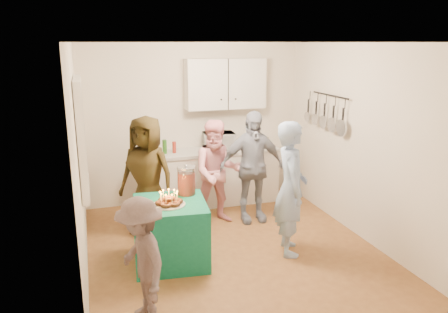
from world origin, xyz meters
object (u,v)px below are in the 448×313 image
object	(u,v)px
man_birthday	(291,189)
woman_back_right	(252,167)
party_table	(171,232)
woman_back_center	(217,172)
child_near_left	(141,260)
counter	(211,178)
punch_jar	(186,181)
woman_back_left	(147,175)
microwave	(219,141)

from	to	relation	value
man_birthday	woman_back_right	bearing A→B (deg)	19.82
party_table	woman_back_center	distance (m)	1.39
child_near_left	counter	bearing A→B (deg)	139.55
man_birthday	woman_back_center	xyz separation A→B (m)	(-0.59, 1.19, -0.08)
party_table	woman_back_center	world-z (taller)	woman_back_center
woman_back_center	party_table	bearing A→B (deg)	-122.98
punch_jar	woman_back_center	world-z (taller)	woman_back_center
punch_jar	woman_back_left	distance (m)	0.84
microwave	man_birthday	xyz separation A→B (m)	(0.33, -1.99, -0.20)
woman_back_center	woman_back_right	world-z (taller)	woman_back_right
party_table	punch_jar	xyz separation A→B (m)	(0.26, 0.23, 0.55)
party_table	woman_back_right	xyz separation A→B (m)	(1.39, 0.91, 0.45)
microwave	woman_back_left	size ratio (longest dim) A/B	0.30
party_table	punch_jar	distance (m)	0.65
woman_back_right	child_near_left	world-z (taller)	woman_back_right
man_birthday	child_near_left	xyz separation A→B (m)	(-1.96, -0.85, -0.23)
counter	man_birthday	distance (m)	2.08
woman_back_center	woman_back_right	distance (m)	0.51
man_birthday	woman_back_left	size ratio (longest dim) A/B	1.02
microwave	man_birthday	bearing A→B (deg)	-76.22
woman_back_right	counter	bearing A→B (deg)	114.79
microwave	woman_back_right	world-z (taller)	woman_back_right
microwave	woman_back_left	distance (m)	1.53
microwave	woman_back_center	distance (m)	0.89
microwave	party_table	distance (m)	2.24
woman_back_left	woman_back_right	distance (m)	1.52
man_birthday	child_near_left	distance (m)	2.15
man_birthday	punch_jar	bearing A→B (deg)	85.87
woman_back_center	counter	bearing A→B (deg)	90.18
punch_jar	woman_back_right	distance (m)	1.32
punch_jar	woman_back_right	size ratio (longest dim) A/B	0.20
microwave	woman_back_right	size ratio (longest dim) A/B	0.30
man_birthday	woman_back_left	xyz separation A→B (m)	(-1.61, 1.17, -0.02)
counter	woman_back_center	world-z (taller)	woman_back_center
woman_back_left	counter	bearing A→B (deg)	73.10
woman_back_left	punch_jar	bearing A→B (deg)	-24.99
woman_back_center	child_near_left	bearing A→B (deg)	-114.79
man_birthday	woman_back_center	size ratio (longest dim) A/B	1.10
counter	punch_jar	world-z (taller)	punch_jar
child_near_left	woman_back_center	bearing A→B (deg)	133.45
counter	child_near_left	bearing A→B (deg)	-117.69
party_table	man_birthday	bearing A→B (deg)	-7.46
microwave	party_table	size ratio (longest dim) A/B	0.58
counter	woman_back_left	distance (m)	1.46
man_birthday	party_table	bearing A→B (deg)	97.72
woman_back_left	party_table	bearing A→B (deg)	-45.14
child_near_left	woman_back_right	bearing A→B (deg)	123.60
party_table	punch_jar	world-z (taller)	punch_jar
woman_back_center	microwave	bearing A→B (deg)	80.77
counter	woman_back_left	bearing A→B (deg)	-144.53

